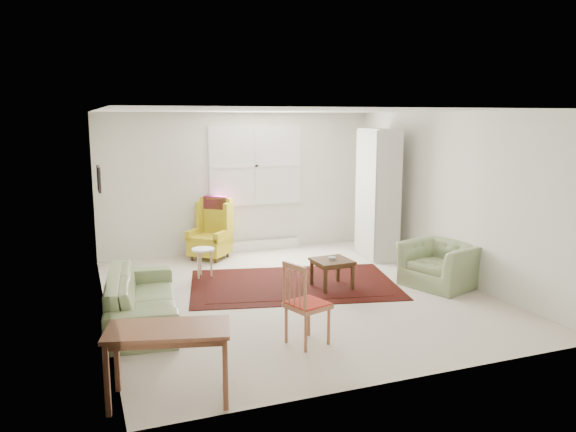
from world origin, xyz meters
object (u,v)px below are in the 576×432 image
object	(u,v)px
stool	(203,263)
desk_chair	(307,303)
cabinet	(378,194)
wingback_chair	(209,229)
coffee_table	(332,274)
armchair	(441,260)
desk	(169,364)
sofa	(141,288)

from	to	relation	value
stool	desk_chair	world-z (taller)	desk_chair
stool	cabinet	world-z (taller)	cabinet
wingback_chair	coffee_table	size ratio (longest dim) A/B	2.06
cabinet	armchair	bearing A→B (deg)	-83.91
wingback_chair	desk	world-z (taller)	wingback_chair
coffee_table	stool	bearing A→B (deg)	143.53
sofa	wingback_chair	bearing A→B (deg)	-21.79
armchair	wingback_chair	xyz separation A→B (m)	(-2.76, 2.73, 0.15)
sofa	wingback_chair	world-z (taller)	wingback_chair
armchair	desk	xyz separation A→B (m)	(-4.20, -1.97, -0.05)
coffee_table	desk	bearing A→B (deg)	-137.84
sofa	coffee_table	size ratio (longest dim) A/B	3.90
wingback_chair	cabinet	size ratio (longest dim) A/B	0.48
sofa	desk_chair	bearing A→B (deg)	-123.49
armchair	wingback_chair	size ratio (longest dim) A/B	0.91
desk	wingback_chair	bearing A→B (deg)	73.01
desk	cabinet	bearing A→B (deg)	42.16
armchair	stool	world-z (taller)	armchair
cabinet	coffee_table	bearing A→B (deg)	-131.74
sofa	armchair	xyz separation A→B (m)	(4.20, -0.08, -0.03)
cabinet	wingback_chair	bearing A→B (deg)	168.12
desk_chair	sofa	bearing A→B (deg)	31.71
armchair	cabinet	bearing A→B (deg)	160.92
cabinet	desk_chair	size ratio (longest dim) A/B	2.43
coffee_table	desk_chair	bearing A→B (deg)	-122.63
coffee_table	desk_chair	world-z (taller)	desk_chair
stool	cabinet	size ratio (longest dim) A/B	0.21
coffee_table	desk	world-z (taller)	desk
wingback_chair	desk	distance (m)	4.92
desk	coffee_table	bearing A→B (deg)	42.16
stool	cabinet	xyz separation A→B (m)	(3.11, 0.18, 0.88)
wingback_chair	cabinet	bearing A→B (deg)	23.76
coffee_table	cabinet	size ratio (longest dim) A/B	0.23
armchair	stool	distance (m)	3.53
wingback_chair	desk_chair	size ratio (longest dim) A/B	1.16
armchair	wingback_chair	bearing A→B (deg)	-153.72
sofa	stool	distance (m)	1.92
armchair	desk_chair	bearing A→B (deg)	-83.36
coffee_table	stool	xyz separation A→B (m)	(-1.60, 1.18, 0.02)
cabinet	desk	distance (m)	5.72
coffee_table	stool	size ratio (longest dim) A/B	1.12
desk	desk_chair	bearing A→B (deg)	24.14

